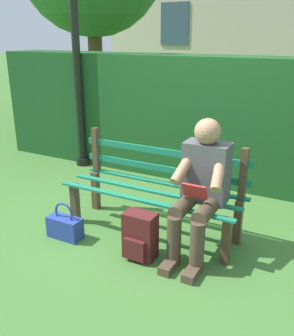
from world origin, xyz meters
The scene contains 7 objects.
ground centered at (0.00, 0.00, 0.00)m, with size 60.00×60.00×0.00m, color #3D6B2D.
park_bench centered at (0.00, -0.07, 0.43)m, with size 1.72×0.52×0.89m.
person_seated centered at (-0.51, 0.10, 0.61)m, with size 0.44×0.73×1.16m.
hedge_backdrop centered at (0.18, -1.65, 0.81)m, with size 5.97×0.67×1.60m.
backpack centered at (-0.11, 0.44, 0.20)m, with size 0.27×0.24×0.41m.
handbag centered at (0.67, 0.48, 0.11)m, with size 0.33×0.15×0.36m.
lamp_post centered at (1.80, -1.29, 1.97)m, with size 0.27×0.27×3.29m.
Camera 1 is at (-1.47, 2.86, 1.80)m, focal length 40.07 mm.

